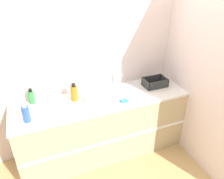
# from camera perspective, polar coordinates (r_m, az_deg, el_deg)

# --- Properties ---
(ground_plane) EXTENTS (12.00, 12.00, 0.00)m
(ground_plane) POSITION_cam_1_polar(r_m,az_deg,el_deg) (3.14, -0.20, -19.12)
(ground_plane) COLOR tan
(wall_back) EXTENTS (4.62, 0.06, 2.60)m
(wall_back) POSITION_cam_1_polar(r_m,az_deg,el_deg) (2.88, -4.96, 7.88)
(wall_back) COLOR silver
(wall_back) RESTS_ON ground_plane
(wall_right) EXTENTS (0.06, 2.61, 2.60)m
(wall_right) POSITION_cam_1_polar(r_m,az_deg,el_deg) (3.11, 17.71, 8.30)
(wall_right) COLOR silver
(wall_right) RESTS_ON ground_plane
(counter_cabinet) EXTENTS (2.24, 0.63, 0.89)m
(counter_cabinet) POSITION_cam_1_polar(r_m,az_deg,el_deg) (3.03, -2.35, -9.48)
(counter_cabinet) COLOR tan
(counter_cabinet) RESTS_ON ground_plane
(sink) EXTENTS (0.49, 0.37, 0.25)m
(sink) POSITION_cam_1_polar(r_m,az_deg,el_deg) (2.90, 2.68, -0.33)
(sink) COLOR silver
(sink) RESTS_ON counter_cabinet
(paper_towel_roll) EXTENTS (0.13, 0.13, 0.23)m
(paper_towel_roll) POSITION_cam_1_polar(r_m,az_deg,el_deg) (2.66, -5.91, -0.94)
(paper_towel_roll) COLOR #4C4C51
(paper_towel_roll) RESTS_ON counter_cabinet
(dish_rack) EXTENTS (0.32, 0.21, 0.12)m
(dish_rack) POSITION_cam_1_polar(r_m,az_deg,el_deg) (3.09, 11.12, 1.65)
(dish_rack) COLOR #2D2D2D
(dish_rack) RESTS_ON counter_cabinet
(bottle_green) EXTENTS (0.07, 0.07, 0.20)m
(bottle_green) POSITION_cam_1_polar(r_m,az_deg,el_deg) (2.81, -20.29, -1.81)
(bottle_green) COLOR #2D8C3D
(bottle_green) RESTS_ON counter_cabinet
(bottle_blue) EXTENTS (0.08, 0.08, 0.23)m
(bottle_blue) POSITION_cam_1_polar(r_m,az_deg,el_deg) (2.50, -21.54, -5.85)
(bottle_blue) COLOR #2D56B7
(bottle_blue) RESTS_ON counter_cabinet
(bottle_amber) EXTENTS (0.09, 0.09, 0.23)m
(bottle_amber) POSITION_cam_1_polar(r_m,az_deg,el_deg) (2.73, -9.85, -0.85)
(bottle_amber) COLOR #B26B19
(bottle_amber) RESTS_ON counter_cabinet
(sponge) EXTENTS (0.09, 0.06, 0.02)m
(sponge) POSITION_cam_1_polar(r_m,az_deg,el_deg) (2.70, 3.22, -3.01)
(sponge) COLOR #3399BF
(sponge) RESTS_ON counter_cabinet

